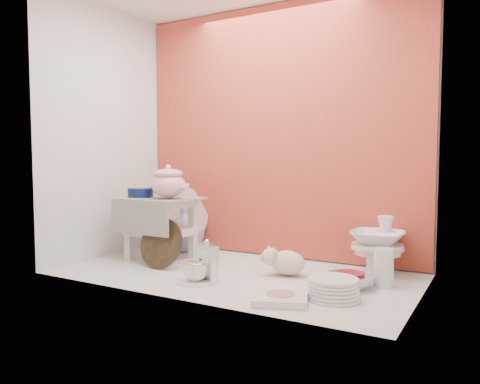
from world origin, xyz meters
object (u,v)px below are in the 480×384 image
at_px(floral_platter, 176,217).
at_px(dinner_plate_stack, 333,288).
at_px(plush_pig, 288,262).
at_px(soup_tureen, 168,182).
at_px(mantel_clock, 207,261).
at_px(crystal_bowl, 350,281).
at_px(gold_rim_teacup, 196,271).
at_px(blue_white_vase, 184,229).
at_px(step_stool, 161,228).
at_px(porcelain_tower, 377,245).

xyz_separation_m(floral_platter, dinner_plate_stack, (1.26, -0.56, -0.16)).
distance_m(plush_pig, dinner_plate_stack, 0.42).
relative_size(soup_tureen, floral_platter, 0.56).
height_order(floral_platter, mantel_clock, floral_platter).
height_order(mantel_clock, crystal_bowl, mantel_clock).
bearing_deg(crystal_bowl, gold_rim_teacup, -156.68).
relative_size(blue_white_vase, mantel_clock, 1.38).
bearing_deg(mantel_clock, crystal_bowl, 42.98).
bearing_deg(mantel_clock, soup_tureen, 173.08).
height_order(soup_tureen, blue_white_vase, soup_tureen).
height_order(floral_platter, gold_rim_teacup, floral_platter).
height_order(blue_white_vase, mantel_clock, blue_white_vase).
xyz_separation_m(step_stool, floral_platter, (-0.13, 0.31, 0.03)).
distance_m(blue_white_vase, gold_rim_teacup, 0.81).
distance_m(floral_platter, crystal_bowl, 1.33).
xyz_separation_m(plush_pig, crystal_bowl, (0.34, -0.06, -0.04)).
relative_size(soup_tureen, gold_rim_teacup, 2.01).
bearing_deg(porcelain_tower, crystal_bowl, -98.80).
xyz_separation_m(dinner_plate_stack, porcelain_tower, (0.06, 0.51, 0.11)).
bearing_deg(plush_pig, mantel_clock, -142.74).
bearing_deg(step_stool, dinner_plate_stack, -10.56).
distance_m(floral_platter, mantel_clock, 0.88).
bearing_deg(crystal_bowl, plush_pig, 169.87).
xyz_separation_m(soup_tureen, floral_platter, (-0.21, 0.35, -0.25)).
xyz_separation_m(blue_white_vase, porcelain_tower, (1.23, -0.02, 0.02)).
bearing_deg(mantel_clock, plush_pig, 67.82).
height_order(plush_pig, dinner_plate_stack, plush_pig).
bearing_deg(gold_rim_teacup, floral_platter, 133.35).
bearing_deg(dinner_plate_stack, porcelain_tower, 83.05).
bearing_deg(porcelain_tower, mantel_clock, -141.71).
bearing_deg(blue_white_vase, porcelain_tower, -0.90).
bearing_deg(floral_platter, soup_tureen, -58.35).
distance_m(crystal_bowl, porcelain_tower, 0.33).
xyz_separation_m(dinner_plate_stack, crystal_bowl, (0.01, 0.20, -0.01)).
distance_m(floral_platter, gold_rim_teacup, 0.90).
xyz_separation_m(gold_rim_teacup, dinner_plate_stack, (0.65, 0.08, -0.01)).
bearing_deg(crystal_bowl, mantel_clock, -159.97).
bearing_deg(blue_white_vase, crystal_bowl, -15.38).
bearing_deg(blue_white_vase, floral_platter, 157.43).
height_order(gold_rim_teacup, crystal_bowl, gold_rim_teacup).
distance_m(soup_tureen, gold_rim_teacup, 0.64).
relative_size(soup_tureen, crystal_bowl, 1.13).
height_order(step_stool, soup_tureen, soup_tureen).
height_order(floral_platter, plush_pig, floral_platter).
relative_size(mantel_clock, gold_rim_teacup, 1.70).
xyz_separation_m(floral_platter, blue_white_vase, (0.09, -0.04, -0.07)).
bearing_deg(dinner_plate_stack, soup_tureen, 168.41).
bearing_deg(step_stool, floral_platter, 114.18).
bearing_deg(plush_pig, dinner_plate_stack, -46.32).
height_order(floral_platter, dinner_plate_stack, floral_platter).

